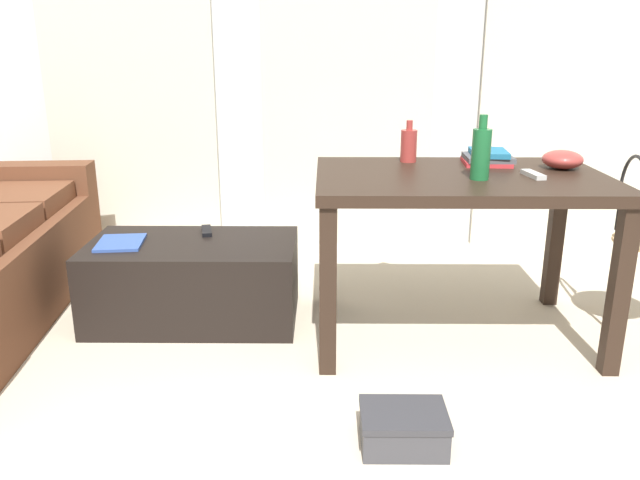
# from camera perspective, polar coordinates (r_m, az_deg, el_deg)

# --- Properties ---
(ground_plane) EXTENTS (7.64, 7.64, 0.00)m
(ground_plane) POSITION_cam_1_polar(r_m,az_deg,el_deg) (2.67, 3.54, -12.70)
(ground_plane) COLOR beige
(wall_back) EXTENTS (5.53, 0.10, 2.50)m
(wall_back) POSITION_cam_1_polar(r_m,az_deg,el_deg) (4.30, 2.48, 16.20)
(wall_back) COLOR silver
(wall_back) RESTS_ON ground
(curtains) EXTENTS (3.93, 0.03, 2.07)m
(curtains) POSITION_cam_1_polar(r_m,az_deg,el_deg) (4.23, 2.48, 13.24)
(curtains) COLOR beige
(curtains) RESTS_ON ground
(coffee_table) EXTENTS (1.01, 0.58, 0.40)m
(coffee_table) POSITION_cam_1_polar(r_m,az_deg,el_deg) (3.23, -11.20, -3.58)
(coffee_table) COLOR black
(coffee_table) RESTS_ON ground
(craft_table) EXTENTS (1.28, 0.85, 0.77)m
(craft_table) POSITION_cam_1_polar(r_m,az_deg,el_deg) (2.93, 12.37, 3.78)
(craft_table) COLOR black
(craft_table) RESTS_ON ground
(bottle_near) EXTENTS (0.08, 0.08, 0.20)m
(bottle_near) POSITION_cam_1_polar(r_m,az_deg,el_deg) (3.15, 7.93, 8.41)
(bottle_near) COLOR #99332D
(bottle_near) RESTS_ON craft_table
(bottle_far) EXTENTS (0.08, 0.08, 0.27)m
(bottle_far) POSITION_cam_1_polar(r_m,az_deg,el_deg) (2.79, 14.20, 7.57)
(bottle_far) COLOR #195B2D
(bottle_far) RESTS_ON craft_table
(bowl) EXTENTS (0.18, 0.18, 0.08)m
(bowl) POSITION_cam_1_polar(r_m,az_deg,el_deg) (3.16, 20.86, 6.74)
(bowl) COLOR #9E3833
(bowl) RESTS_ON craft_table
(book_stack) EXTENTS (0.23, 0.25, 0.07)m
(book_stack) POSITION_cam_1_polar(r_m,az_deg,el_deg) (3.17, 14.76, 7.14)
(book_stack) COLOR red
(book_stack) RESTS_ON craft_table
(tv_remote_on_table) EXTENTS (0.07, 0.17, 0.02)m
(tv_remote_on_table) POSITION_cam_1_polar(r_m,az_deg,el_deg) (2.93, 18.51, 5.58)
(tv_remote_on_table) COLOR #B7B7B2
(tv_remote_on_table) RESTS_ON craft_table
(tv_remote_primary) EXTENTS (0.08, 0.17, 0.02)m
(tv_remote_primary) POSITION_cam_1_polar(r_m,az_deg,el_deg) (3.31, -10.11, 0.82)
(tv_remote_primary) COLOR black
(tv_remote_primary) RESTS_ON coffee_table
(magazine) EXTENTS (0.24, 0.28, 0.01)m
(magazine) POSITION_cam_1_polar(r_m,az_deg,el_deg) (3.23, -17.40, -0.23)
(magazine) COLOR #33519E
(magazine) RESTS_ON coffee_table
(shoebox) EXTENTS (0.30, 0.23, 0.13)m
(shoebox) POSITION_cam_1_polar(r_m,az_deg,el_deg) (2.30, 7.47, -16.34)
(shoebox) COLOR #38383D
(shoebox) RESTS_ON ground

